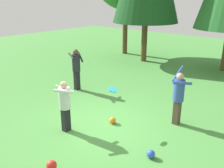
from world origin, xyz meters
TOP-DOWN VIEW (x-y plane):
  - ground_plane at (0.00, 0.00)m, footprint 40.00×40.00m
  - person_thrower at (1.76, 1.72)m, footprint 0.68×0.68m
  - person_catcher at (-0.57, -0.87)m, footprint 0.72×0.72m
  - person_bystander at (-3.00, 1.74)m, footprint 0.75×0.69m
  - frisbee at (0.38, 0.19)m, footprint 0.26×0.27m
  - ball_red at (0.62, -2.31)m, footprint 0.25×0.25m
  - ball_orange at (0.21, 0.38)m, footprint 0.21×0.21m
  - ball_blue at (2.14, -0.37)m, footprint 0.22×0.22m

SIDE VIEW (x-z plane):
  - ground_plane at x=0.00m, z-range 0.00..0.00m
  - ball_orange at x=0.21m, z-range 0.00..0.21m
  - ball_blue at x=2.14m, z-range 0.00..0.22m
  - ball_red at x=0.62m, z-range 0.00..0.25m
  - person_catcher at x=-0.57m, z-range 0.14..1.73m
  - person_thrower at x=1.76m, z-range 0.08..1.96m
  - person_bystander at x=-3.00m, z-range 0.17..1.96m
  - frisbee at x=0.38m, z-range 1.20..1.32m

